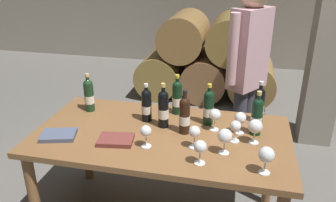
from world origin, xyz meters
TOP-DOWN VIEW (x-y plane):
  - barrel_stack at (0.00, 2.60)m, footprint 1.86×0.90m
  - stone_pillar at (1.30, 1.60)m, footprint 0.32×0.32m
  - dining_table at (0.00, 0.00)m, footprint 1.70×0.90m
  - wine_bottle_0 at (0.04, 0.33)m, footprint 0.07×0.07m
  - wine_bottle_1 at (0.61, 0.13)m, footprint 0.07×0.07m
  - wine_bottle_2 at (-0.62, 0.23)m, footprint 0.07×0.07m
  - wine_bottle_3 at (-0.15, 0.16)m, footprint 0.07×0.07m
  - wine_bottle_4 at (0.29, 0.21)m, footprint 0.07×0.07m
  - wine_bottle_5 at (0.15, 0.04)m, footprint 0.07×0.07m
  - wine_bottle_6 at (0.63, 0.32)m, footprint 0.07×0.07m
  - wine_bottle_7 at (-0.01, 0.10)m, footprint 0.07×0.07m
  - wine_glass_0 at (0.60, 0.01)m, footprint 0.09×0.09m
  - wine_glass_1 at (0.24, -0.13)m, footprint 0.07×0.07m
  - wine_glass_2 at (0.30, -0.30)m, footprint 0.07×0.07m
  - wine_glass_3 at (0.48, -0.00)m, footprint 0.07×0.07m
  - wine_glass_4 at (0.34, 0.13)m, footprint 0.08×0.08m
  - wine_glass_5 at (0.51, 0.12)m, footprint 0.08×0.08m
  - wine_glass_6 at (-0.05, -0.19)m, footprint 0.07×0.07m
  - wine_glass_7 at (0.43, -0.16)m, footprint 0.09×0.09m
  - wine_glass_8 at (0.66, -0.31)m, footprint 0.09×0.09m
  - tasting_notebook at (-0.26, -0.18)m, footprint 0.24×0.19m
  - leather_ledger at (-0.64, -0.20)m, footprint 0.26×0.21m
  - sommelier_presenting at (0.53, 0.75)m, footprint 0.33×0.42m

SIDE VIEW (x-z plane):
  - barrel_stack at x=0.00m, z-range -0.05..1.09m
  - dining_table at x=0.00m, z-range 0.29..1.05m
  - tasting_notebook at x=-0.26m, z-range 0.76..0.79m
  - leather_ledger at x=-0.64m, z-range 0.76..0.79m
  - wine_glass_3 at x=0.48m, z-range 0.79..0.93m
  - wine_glass_6 at x=-0.05m, z-range 0.79..0.94m
  - wine_glass_1 at x=0.24m, z-range 0.79..0.94m
  - wine_glass_2 at x=0.30m, z-range 0.79..0.94m
  - wine_glass_5 at x=0.51m, z-range 0.79..0.94m
  - wine_glass_4 at x=0.34m, z-range 0.79..0.95m
  - wine_glass_8 at x=0.66m, z-range 0.79..0.95m
  - wine_glass_7 at x=0.43m, z-range 0.79..0.95m
  - wine_glass_0 at x=0.60m, z-range 0.79..0.96m
  - wine_bottle_3 at x=-0.15m, z-range 0.74..1.02m
  - wine_bottle_2 at x=-0.62m, z-range 0.74..1.04m
  - wine_bottle_4 at x=0.29m, z-range 0.74..1.04m
  - wine_bottle_5 at x=0.15m, z-range 0.74..1.04m
  - wine_bottle_6 at x=0.63m, z-range 0.74..1.04m
  - wine_bottle_0 at x=0.04m, z-range 0.74..1.04m
  - wine_bottle_1 at x=0.61m, z-range 0.74..1.04m
  - wine_bottle_7 at x=-0.01m, z-range 0.74..1.06m
  - sommelier_presenting at x=0.53m, z-range 0.19..1.90m
  - stone_pillar at x=1.30m, z-range 0.00..2.60m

